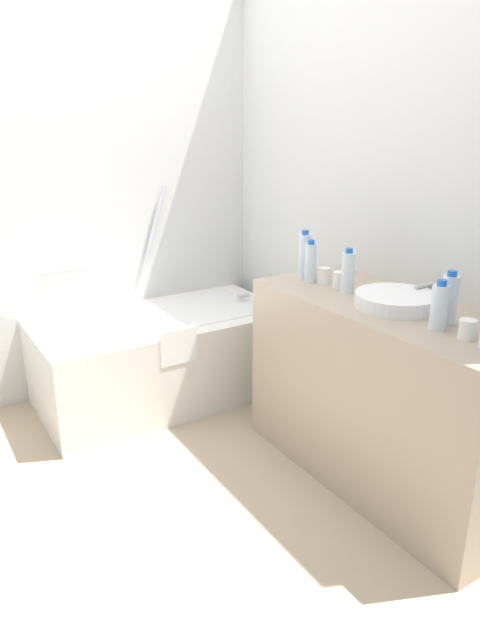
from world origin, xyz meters
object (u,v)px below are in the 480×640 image
at_px(bathtub, 163,354).
at_px(water_bottle_4, 304,256).
at_px(sink_basin, 396,300).
at_px(drinking_glass_2, 324,276).
at_px(water_bottle_2, 348,272).
at_px(water_bottle_3, 439,307).
at_px(water_bottle_0, 310,263).
at_px(water_bottle_1, 449,299).
at_px(sink_faucet, 429,292).
at_px(drinking_glass_0, 339,280).
at_px(drinking_glass_1, 467,329).

height_order(bathtub, water_bottle_4, bathtub).
distance_m(sink_basin, drinking_glass_2, 0.46).
relative_size(bathtub, water_bottle_2, 7.03).
bearing_deg(water_bottle_3, water_bottle_0, 89.04).
bearing_deg(water_bottle_0, water_bottle_1, -84.73).
bearing_deg(sink_faucet, drinking_glass_0, 119.62).
bearing_deg(drinking_glass_0, drinking_glass_1, -94.68).
height_order(sink_basin, water_bottle_0, water_bottle_0).
xyz_separation_m(water_bottle_2, water_bottle_4, (-0.02, 0.31, 0.02)).
xyz_separation_m(water_bottle_4, drinking_glass_0, (0.04, -0.23, -0.08)).
bearing_deg(water_bottle_1, bathtub, 108.30).
distance_m(bathtub, water_bottle_3, 1.83).
bearing_deg(drinking_glass_2, water_bottle_0, 124.40).
relative_size(water_bottle_0, drinking_glass_1, 2.86).
bearing_deg(water_bottle_2, water_bottle_4, 93.02).
height_order(water_bottle_1, water_bottle_4, water_bottle_4).
distance_m(sink_faucet, drinking_glass_1, 0.49).
distance_m(water_bottle_0, water_bottle_4, 0.08).
height_order(water_bottle_0, drinking_glass_0, water_bottle_0).
xyz_separation_m(water_bottle_0, water_bottle_4, (0.02, 0.07, 0.02)).
bearing_deg(drinking_glass_0, drinking_glass_2, 100.74).
height_order(water_bottle_2, drinking_glass_2, water_bottle_2).
distance_m(water_bottle_1, drinking_glass_2, 0.72).
bearing_deg(sink_faucet, water_bottle_4, 112.83).
distance_m(water_bottle_3, drinking_glass_1, 0.14).
distance_m(sink_faucet, water_bottle_0, 0.59).
bearing_deg(sink_faucet, water_bottle_0, 117.22).
bearing_deg(sink_faucet, drinking_glass_1, -123.60).
relative_size(water_bottle_4, drinking_glass_1, 3.33).
xyz_separation_m(sink_faucet, water_bottle_3, (-0.28, -0.28, 0.06)).
xyz_separation_m(sink_faucet, drinking_glass_0, (-0.21, 0.37, 0.00)).
relative_size(bathtub, sink_basin, 4.17).
relative_size(sink_faucet, drinking_glass_1, 2.01).
relative_size(water_bottle_3, drinking_glass_1, 2.63).
distance_m(bathtub, water_bottle_4, 1.14).
xyz_separation_m(bathtub, water_bottle_1, (0.53, -1.61, 0.69)).
distance_m(sink_basin, sink_faucet, 0.21).
relative_size(water_bottle_4, drinking_glass_0, 3.17).
relative_size(water_bottle_2, drinking_glass_2, 2.58).
height_order(bathtub, drinking_glass_0, bathtub).
distance_m(water_bottle_2, drinking_glass_2, 0.18).
bearing_deg(drinking_glass_2, water_bottle_1, -87.56).
height_order(sink_faucet, drinking_glass_1, sink_faucet).
xyz_separation_m(sink_basin, water_bottle_0, (-0.06, 0.52, 0.07)).
height_order(water_bottle_3, drinking_glass_1, water_bottle_3).
bearing_deg(water_bottle_4, sink_basin, -85.87).
xyz_separation_m(sink_faucet, water_bottle_1, (-0.20, -0.26, 0.07)).
distance_m(water_bottle_3, water_bottle_4, 0.88).
height_order(sink_basin, sink_faucet, sink_faucet).
distance_m(water_bottle_1, water_bottle_4, 0.86).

